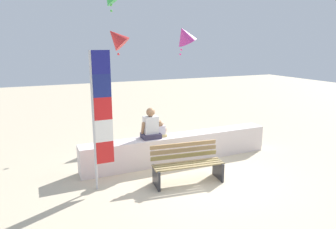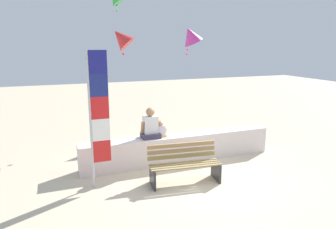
# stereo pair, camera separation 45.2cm
# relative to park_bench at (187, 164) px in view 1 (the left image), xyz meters

# --- Properties ---
(ground_plane) EXTENTS (40.00, 40.00, 0.00)m
(ground_plane) POSITION_rel_park_bench_xyz_m (0.40, -0.02, -0.42)
(ground_plane) COLOR beige
(seawall_ledge) EXTENTS (5.39, 0.51, 0.75)m
(seawall_ledge) POSITION_rel_park_bench_xyz_m (0.40, 1.27, -0.05)
(seawall_ledge) COLOR silver
(seawall_ledge) RESTS_ON ground
(park_bench) EXTENTS (1.71, 0.79, 0.88)m
(park_bench) POSITION_rel_park_bench_xyz_m (0.00, 0.00, 0.00)
(park_bench) COLOR #9A8353
(park_bench) RESTS_ON ground
(person_adult) EXTENTS (0.53, 0.39, 0.82)m
(person_adult) POSITION_rel_park_bench_xyz_m (-0.41, 1.30, 0.65)
(person_adult) COLOR #353148
(person_adult) RESTS_ON seawall_ledge
(person_child) EXTENTS (0.27, 0.20, 0.42)m
(person_child) POSITION_rel_park_bench_xyz_m (-0.10, 1.30, 0.49)
(person_child) COLOR tan
(person_child) RESTS_ON seawall_ledge
(flag_banner) EXTENTS (0.44, 0.05, 3.05)m
(flag_banner) POSITION_rel_park_bench_xyz_m (-1.88, 0.45, 1.30)
(flag_banner) COLOR #B7B7BC
(flag_banner) RESTS_ON ground
(kite_red) EXTENTS (1.05, 0.93, 1.01)m
(kite_red) POSITION_rel_park_bench_xyz_m (-0.52, 4.10, 2.96)
(kite_red) COLOR red
(kite_magenta) EXTENTS (0.96, 0.83, 1.19)m
(kite_magenta) POSITION_rel_park_bench_xyz_m (2.29, 4.72, 3.08)
(kite_magenta) COLOR #DB3D9E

